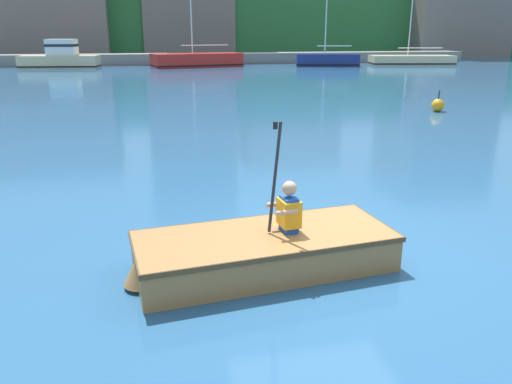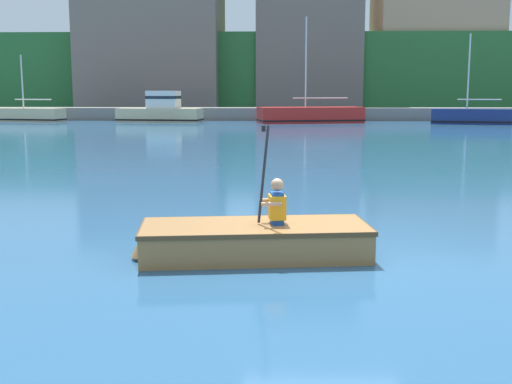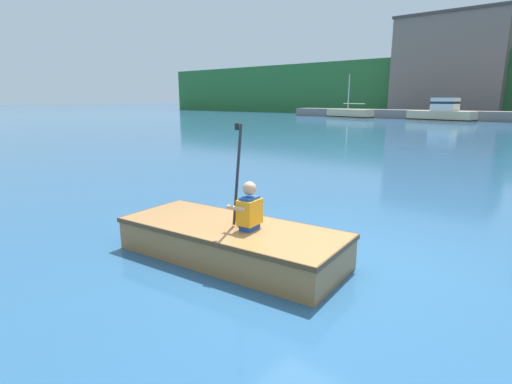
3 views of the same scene
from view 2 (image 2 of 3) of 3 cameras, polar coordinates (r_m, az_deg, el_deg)
The scene contains 12 objects.
ground_plane at distance 8.98m, azimuth 6.45°, elevation -5.06°, with size 300.00×300.00×0.00m, color #28567F.
shoreline_ridge at distance 65.24m, azimuth 2.58°, elevation 10.23°, with size 120.00×20.00×7.04m.
waterfront_warehouse_left at distance 59.33m, azimuth -9.04°, elevation 12.37°, with size 12.27×10.02×11.41m.
waterfront_office_block_center at distance 60.34m, azimuth 4.61°, elevation 15.59°, with size 9.38×10.24×18.11m.
waterfront_apartment_right at distance 61.67m, azimuth 15.47°, elevation 12.37°, with size 10.76×8.81×12.14m.
marina_dock at distance 47.29m, azimuth 2.80°, elevation 6.95°, with size 52.48×2.40×0.90m.
moored_boat_dock_west_end at distance 43.55m, azimuth 4.85°, elevation 6.82°, with size 7.32×3.85×6.94m.
moored_boat_dock_center_near at distance 47.77m, azimuth -19.67°, elevation 6.46°, with size 5.44×2.68×4.57m.
moored_boat_dock_center_far at distance 44.98m, azimuth -8.46°, elevation 7.14°, with size 5.97×2.69×2.12m.
moored_boat_dock_east_inner at distance 43.90m, azimuth 18.52°, elevation 6.37°, with size 5.17×2.65×5.73m.
rowboat_foreground at distance 8.46m, azimuth -0.44°, elevation -4.15°, with size 3.18×1.53×0.44m.
person_paddler at distance 8.40m, azimuth 1.81°, elevation -1.00°, with size 0.38×0.38×1.30m.
Camera 2 is at (-0.72, -8.68, 2.18)m, focal length 45.00 mm.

